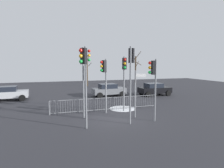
# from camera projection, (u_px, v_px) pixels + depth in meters

# --- Properties ---
(ground_plane) EXTENTS (60.00, 60.00, 0.00)m
(ground_plane) POSITION_uv_depth(u_px,v_px,m) (117.00, 119.00, 13.22)
(ground_plane) COLOR #2D2D33
(traffic_light_foreground_right) EXTENTS (0.46, 0.48, 4.83)m
(traffic_light_foreground_right) POSITION_uv_depth(u_px,v_px,m) (131.00, 68.00, 11.78)
(traffic_light_foreground_right) COLOR slate
(traffic_light_foreground_right) RESTS_ON ground
(traffic_light_rear_left) EXTENTS (0.36, 0.56, 4.34)m
(traffic_light_rear_left) POSITION_uv_depth(u_px,v_px,m) (124.00, 71.00, 14.80)
(traffic_light_rear_left) COLOR slate
(traffic_light_rear_left) RESTS_ON ground
(traffic_light_foreground_left) EXTENTS (0.47, 0.46, 4.75)m
(traffic_light_foreground_left) POSITION_uv_depth(u_px,v_px,m) (84.00, 69.00, 10.71)
(traffic_light_foreground_left) COLOR slate
(traffic_light_foreground_left) RESTS_ON ground
(traffic_light_mid_right) EXTENTS (0.55, 0.37, 4.89)m
(traffic_light_mid_right) POSITION_uv_depth(u_px,v_px,m) (85.00, 67.00, 13.05)
(traffic_light_mid_right) COLOR slate
(traffic_light_mid_right) RESTS_ON ground
(traffic_light_rear_right) EXTENTS (0.57, 0.34, 4.08)m
(traffic_light_rear_right) POSITION_uv_depth(u_px,v_px,m) (153.00, 76.00, 12.31)
(traffic_light_rear_right) COLOR slate
(traffic_light_rear_right) RESTS_ON ground
(traffic_light_mid_left) EXTENTS (0.54, 0.38, 4.14)m
(traffic_light_mid_left) POSITION_uv_depth(u_px,v_px,m) (104.00, 74.00, 14.36)
(traffic_light_mid_left) COLOR slate
(traffic_light_mid_left) RESTS_ON ground
(direction_sign_post) EXTENTS (0.78, 0.20, 3.33)m
(direction_sign_post) POSITION_uv_depth(u_px,v_px,m) (136.00, 91.00, 13.36)
(direction_sign_post) COLOR slate
(direction_sign_post) RESTS_ON ground
(pedestrian_guard_railing) EXTENTS (8.98, 0.25, 1.07)m
(pedestrian_guard_railing) POSITION_uv_depth(u_px,v_px,m) (107.00, 104.00, 15.43)
(pedestrian_guard_railing) COLOR slate
(pedestrian_guard_railing) RESTS_ON ground
(car_grey_far) EXTENTS (3.89, 2.10, 1.47)m
(car_grey_far) POSITION_uv_depth(u_px,v_px,m) (109.00, 90.00, 22.18)
(car_grey_far) COLOR slate
(car_grey_far) RESTS_ON ground
(car_black_near) EXTENTS (3.84, 2.00, 1.47)m
(car_black_near) POSITION_uv_depth(u_px,v_px,m) (154.00, 89.00, 22.89)
(car_black_near) COLOR black
(car_black_near) RESTS_ON ground
(car_silver_trailing) EXTENTS (3.88, 2.08, 1.47)m
(car_silver_trailing) POSITION_uv_depth(u_px,v_px,m) (8.00, 93.00, 19.68)
(car_silver_trailing) COLOR #B2B5BA
(car_silver_trailing) RESTS_ON ground
(bare_tree_centre) EXTENTS (1.74, 1.76, 5.95)m
(bare_tree_centre) POSITION_uv_depth(u_px,v_px,m) (136.00, 69.00, 33.42)
(bare_tree_centre) COLOR #473828
(bare_tree_centre) RESTS_ON ground
(bare_tree_right) EXTENTS (1.58, 1.51, 5.51)m
(bare_tree_right) POSITION_uv_depth(u_px,v_px,m) (87.00, 70.00, 32.08)
(bare_tree_right) COLOR #473828
(bare_tree_right) RESTS_ON ground
(snow_patch_kerb) EXTENTS (2.22, 2.22, 0.01)m
(snow_patch_kerb) POSITION_uv_depth(u_px,v_px,m) (122.00, 109.00, 16.11)
(snow_patch_kerb) COLOR white
(snow_patch_kerb) RESTS_ON ground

